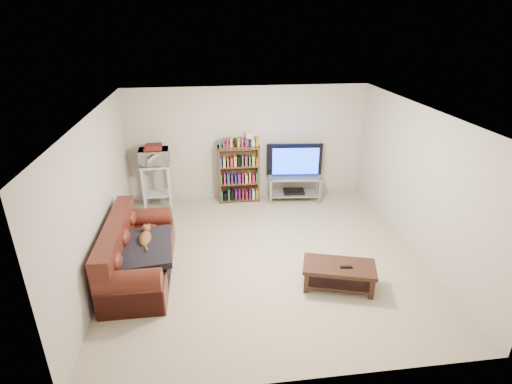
{
  "coord_description": "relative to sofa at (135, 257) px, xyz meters",
  "views": [
    {
      "loc": [
        -0.87,
        -5.59,
        3.64
      ],
      "look_at": [
        -0.1,
        0.4,
        1.0
      ],
      "focal_mm": 28.0,
      "sensor_mm": 36.0,
      "label": 1
    }
  ],
  "objects": [
    {
      "name": "floor",
      "position": [
        2.05,
        0.24,
        -0.31
      ],
      "size": [
        5.0,
        5.0,
        0.0
      ],
      "primitive_type": "plane",
      "color": "beige",
      "rests_on": "ground"
    },
    {
      "name": "ceiling",
      "position": [
        2.05,
        0.24,
        2.09
      ],
      "size": [
        5.0,
        5.0,
        0.0
      ],
      "primitive_type": "plane",
      "rotation": [
        3.14,
        0.0,
        0.0
      ],
      "color": "white",
      "rests_on": "ground"
    },
    {
      "name": "wall_back",
      "position": [
        2.05,
        2.74,
        0.89
      ],
      "size": [
        5.0,
        0.0,
        5.0
      ],
      "primitive_type": "plane",
      "rotation": [
        1.57,
        0.0,
        0.0
      ],
      "color": "beige",
      "rests_on": "ground"
    },
    {
      "name": "wall_front",
      "position": [
        2.05,
        -2.26,
        0.89
      ],
      "size": [
        5.0,
        0.0,
        5.0
      ],
      "primitive_type": "plane",
      "rotation": [
        -1.57,
        0.0,
        0.0
      ],
      "color": "beige",
      "rests_on": "ground"
    },
    {
      "name": "wall_left",
      "position": [
        -0.45,
        0.24,
        0.89
      ],
      "size": [
        0.0,
        5.0,
        5.0
      ],
      "primitive_type": "plane",
      "rotation": [
        1.57,
        0.0,
        1.57
      ],
      "color": "beige",
      "rests_on": "ground"
    },
    {
      "name": "wall_right",
      "position": [
        4.55,
        0.24,
        0.89
      ],
      "size": [
        0.0,
        5.0,
        5.0
      ],
      "primitive_type": "plane",
      "rotation": [
        1.57,
        0.0,
        -1.57
      ],
      "color": "beige",
      "rests_on": "ground"
    },
    {
      "name": "sofa",
      "position": [
        0.0,
        0.0,
        0.0
      ],
      "size": [
        0.91,
        2.07,
        0.88
      ],
      "rotation": [
        0.0,
        0.0,
        -0.0
      ],
      "color": "#511E15",
      "rests_on": "floor"
    },
    {
      "name": "blanket",
      "position": [
        0.18,
        -0.14,
        0.21
      ],
      "size": [
        0.88,
        1.1,
        0.18
      ],
      "primitive_type": "cube",
      "rotation": [
        0.05,
        -0.04,
        0.08
      ],
      "color": "black",
      "rests_on": "sofa"
    },
    {
      "name": "cat",
      "position": [
        0.18,
        0.05,
        0.27
      ],
      "size": [
        0.23,
        0.56,
        0.17
      ],
      "primitive_type": null,
      "rotation": [
        0.0,
        0.0,
        -0.0
      ],
      "color": "brown",
      "rests_on": "sofa"
    },
    {
      "name": "coffee_table",
      "position": [
        2.98,
        -0.71,
        -0.05
      ],
      "size": [
        1.14,
        0.79,
        0.38
      ],
      "rotation": [
        0.0,
        0.0,
        -0.29
      ],
      "color": "black",
      "rests_on": "floor"
    },
    {
      "name": "remote",
      "position": [
        3.06,
        -0.78,
        0.07
      ],
      "size": [
        0.17,
        0.07,
        0.02
      ],
      "primitive_type": "cube",
      "rotation": [
        0.0,
        0.0,
        -0.14
      ],
      "color": "black",
      "rests_on": "coffee_table"
    },
    {
      "name": "tv_stand",
      "position": [
        3.0,
        2.4,
        0.06
      ],
      "size": [
        1.14,
        0.6,
        0.55
      ],
      "rotation": [
        0.0,
        0.0,
        -0.1
      ],
      "color": "#999EA3",
      "rests_on": "floor"
    },
    {
      "name": "television",
      "position": [
        3.0,
        2.4,
        0.58
      ],
      "size": [
        1.19,
        0.27,
        0.68
      ],
      "primitive_type": "imported",
      "rotation": [
        0.0,
        0.0,
        3.04
      ],
      "color": "black",
      "rests_on": "tv_stand"
    },
    {
      "name": "dvd_player",
      "position": [
        3.0,
        2.4,
        -0.12
      ],
      "size": [
        0.47,
        0.35,
        0.06
      ],
      "primitive_type": "cube",
      "rotation": [
        0.0,
        0.0,
        -0.1
      ],
      "color": "black",
      "rests_on": "tv_stand"
    },
    {
      "name": "bookshelf",
      "position": [
        1.82,
        2.5,
        0.33
      ],
      "size": [
        0.86,
        0.27,
        1.24
      ],
      "rotation": [
        0.0,
        0.0,
        0.0
      ],
      "color": "#4D301A",
      "rests_on": "floor"
    },
    {
      "name": "shelf_clutter",
      "position": [
        1.92,
        2.51,
        1.03
      ],
      "size": [
        0.63,
        0.19,
        0.28
      ],
      "rotation": [
        0.0,
        0.0,
        0.0
      ],
      "color": "silver",
      "rests_on": "bookshelf"
    },
    {
      "name": "microwave_stand",
      "position": [
        0.12,
        2.4,
        0.29
      ],
      "size": [
        0.61,
        0.45,
        0.94
      ],
      "rotation": [
        0.0,
        0.0,
        0.05
      ],
      "color": "silver",
      "rests_on": "floor"
    },
    {
      "name": "microwave",
      "position": [
        0.12,
        2.4,
        0.79
      ],
      "size": [
        0.6,
        0.42,
        0.32
      ],
      "primitive_type": "imported",
      "rotation": [
        0.0,
        0.0,
        0.05
      ],
      "color": "silver",
      "rests_on": "microwave_stand"
    },
    {
      "name": "game_boxes",
      "position": [
        0.12,
        2.4,
        0.97
      ],
      "size": [
        0.36,
        0.32,
        0.05
      ],
      "primitive_type": "cube",
      "rotation": [
        0.0,
        0.0,
        0.05
      ],
      "color": "maroon",
      "rests_on": "microwave"
    }
  ]
}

